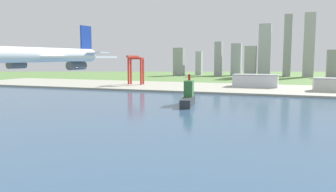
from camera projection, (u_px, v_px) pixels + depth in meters
name	position (u px, v px, depth m)	size (l,w,h in m)	color
ground_plane	(210.00, 111.00, 262.32)	(2400.00, 2400.00, 0.00)	#5A8042
water_bay	(189.00, 126.00, 206.18)	(840.00, 360.00, 0.15)	#385675
industrial_pier	(242.00, 89.00, 439.91)	(840.00, 140.00, 2.50)	#A5A595
airplane_landing	(42.00, 55.00, 93.35)	(41.99, 46.28, 13.54)	silver
container_barge	(188.00, 96.00, 296.18)	(16.32, 45.67, 26.68)	#2D3338
port_crane_red	(135.00, 64.00, 488.17)	(22.33, 37.47, 42.09)	#B72D23
warehouse_main	(256.00, 80.00, 456.03)	(59.56, 33.53, 16.51)	silver
warehouse_annex	(328.00, 84.00, 395.60)	(32.85, 23.68, 15.37)	silver
distant_skyline	(259.00, 54.00, 743.16)	(355.65, 69.35, 136.42)	#929597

